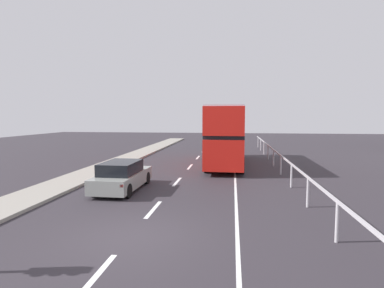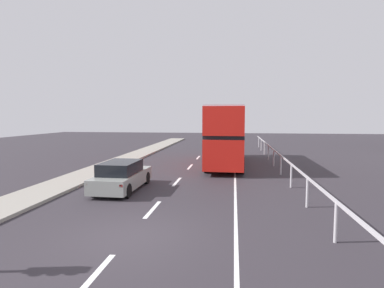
# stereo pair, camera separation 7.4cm
# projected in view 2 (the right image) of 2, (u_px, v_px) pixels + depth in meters

# --- Properties ---
(ground_plane) EXTENTS (73.42, 120.00, 0.10)m
(ground_plane) POSITION_uv_depth(u_px,v_px,m) (130.00, 237.00, 9.46)
(ground_plane) COLOR #302B31
(lane_paint_markings) EXTENTS (3.34, 46.00, 0.01)m
(lane_paint_markings) POSITION_uv_depth(u_px,v_px,m) (214.00, 180.00, 17.65)
(lane_paint_markings) COLOR silver
(lane_paint_markings) RESTS_ON ground
(bridge_side_railing) EXTENTS (0.10, 42.00, 1.23)m
(bridge_side_railing) POSITION_uv_depth(u_px,v_px,m) (286.00, 163.00, 17.45)
(bridge_side_railing) COLOR #BBB5BB
(bridge_side_railing) RESTS_ON ground
(double_decker_bus_red) EXTENTS (2.65, 10.81, 4.31)m
(double_decker_bus_red) POSITION_uv_depth(u_px,v_px,m) (227.00, 134.00, 23.32)
(double_decker_bus_red) COLOR red
(double_decker_bus_red) RESTS_ON ground
(hatchback_car_near) EXTENTS (1.84, 4.36, 1.42)m
(hatchback_car_near) POSITION_uv_depth(u_px,v_px,m) (122.00, 176.00, 15.26)
(hatchback_car_near) COLOR gray
(hatchback_car_near) RESTS_ON ground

